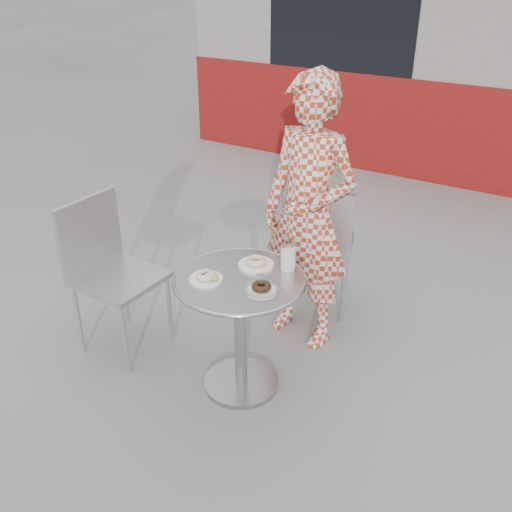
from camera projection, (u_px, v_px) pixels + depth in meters
The scene contains 10 objects.
ground at pixel (247, 382), 3.13m from camera, with size 60.00×60.00×0.00m, color gray.
storefront at pixel (506, 11), 6.59m from camera, with size 6.02×4.55×3.00m.
bistro_table at pixel (240, 306), 2.87m from camera, with size 0.67×0.67×0.67m.
chair_far at pixel (318, 269), 3.69m from camera, with size 0.53×0.54×0.88m.
chair_left at pixel (122, 305), 3.30m from camera, with size 0.44×0.44×0.90m.
seated_person at pixel (308, 216), 3.17m from camera, with size 0.58×0.38×1.58m, color #AD341A.
plate_far at pixel (256, 263), 2.89m from camera, with size 0.18×0.18×0.05m.
plate_near at pixel (206, 277), 2.77m from camera, with size 0.17×0.17×0.04m.
plate_checker at pixel (261, 289), 2.68m from camera, with size 0.16×0.16×0.04m.
milk_cup at pixel (288, 259), 2.85m from camera, with size 0.08×0.08×0.12m.
Camera 1 is at (1.33, -2.04, 2.08)m, focal length 40.00 mm.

